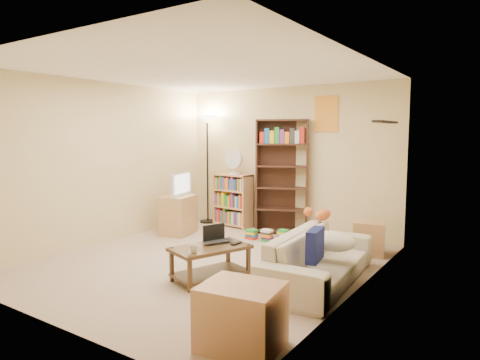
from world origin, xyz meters
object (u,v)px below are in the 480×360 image
object	(u,v)px
sofa	(319,258)
tall_bookshelf	(282,174)
tabby_cat	(320,214)
side_table	(369,238)
coffee_table	(210,259)
laptop	(220,243)
television	(178,185)
floor_lamp	(207,137)
end_cabinet	(241,317)
mug	(194,249)
tv_stand	(178,215)
desk_fan	(234,162)
short_bookshelf	(233,200)

from	to	relation	value
sofa	tall_bookshelf	world-z (taller)	tall_bookshelf
tabby_cat	side_table	bearing A→B (deg)	58.77
side_table	tall_bookshelf	bearing A→B (deg)	163.54
coffee_table	laptop	xyz separation A→B (m)	(0.03, 0.14, 0.16)
television	floor_lamp	xyz separation A→B (m)	(-0.18, 1.04, 0.79)
end_cabinet	coffee_table	bearing A→B (deg)	136.24
sofa	mug	size ratio (longest dim) A/B	17.67
sofa	floor_lamp	size ratio (longest dim) A/B	0.97
sofa	tv_stand	xyz separation A→B (m)	(-2.95, 0.89, 0.04)
laptop	side_table	size ratio (longest dim) A/B	0.93
tabby_cat	coffee_table	xyz separation A→B (m)	(-0.78, -1.36, -0.39)
tabby_cat	end_cabinet	world-z (taller)	tabby_cat
mug	side_table	bearing A→B (deg)	63.15
tall_bookshelf	desk_fan	bearing A→B (deg)	160.30
television	desk_fan	bearing A→B (deg)	-38.49
short_bookshelf	sofa	bearing A→B (deg)	-30.79
tall_bookshelf	tabby_cat	bearing A→B (deg)	-67.15
sofa	side_table	size ratio (longest dim) A/B	4.19
tabby_cat	coffee_table	distance (m)	1.61
laptop	side_table	world-z (taller)	side_table
laptop	desk_fan	bearing A→B (deg)	57.16
coffee_table	desk_fan	distance (m)	3.04
laptop	short_bookshelf	size ratio (longest dim) A/B	0.46
mug	television	bearing A→B (deg)	135.69
mug	tall_bookshelf	world-z (taller)	tall_bookshelf
tv_stand	short_bookshelf	xyz separation A→B (m)	(0.40, 1.04, 0.16)
tabby_cat	floor_lamp	world-z (taller)	floor_lamp
television	tall_bookshelf	bearing A→B (deg)	-67.58
laptop	tv_stand	xyz separation A→B (m)	(-1.90, 1.38, -0.09)
mug	television	size ratio (longest dim) A/B	0.17
short_bookshelf	desk_fan	world-z (taller)	desk_fan
coffee_table	laptop	world-z (taller)	laptop
tabby_cat	tv_stand	world-z (taller)	tabby_cat
television	side_table	size ratio (longest dim) A/B	1.41
tabby_cat	television	size ratio (longest dim) A/B	0.67
short_bookshelf	end_cabinet	size ratio (longest dim) A/B	1.56
coffee_table	desk_fan	xyz separation A→B (m)	(-1.41, 2.52, 0.95)
desk_fan	tall_bookshelf	bearing A→B (deg)	2.73
sofa	desk_fan	size ratio (longest dim) A/B	4.42
laptop	end_cabinet	world-z (taller)	end_cabinet
desk_fan	mug	bearing A→B (deg)	-63.39
sofa	tv_stand	size ratio (longest dim) A/B	3.05
television	side_table	xyz separation A→B (m)	(3.08, 0.55, -0.61)
sofa	laptop	distance (m)	1.17
tabby_cat	tall_bookshelf	size ratio (longest dim) A/B	0.23
laptop	short_bookshelf	distance (m)	2.85
laptop	tv_stand	world-z (taller)	tv_stand
desk_fan	floor_lamp	size ratio (longest dim) A/B	0.22
coffee_table	tall_bookshelf	world-z (taller)	tall_bookshelf
end_cabinet	desk_fan	bearing A→B (deg)	125.33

